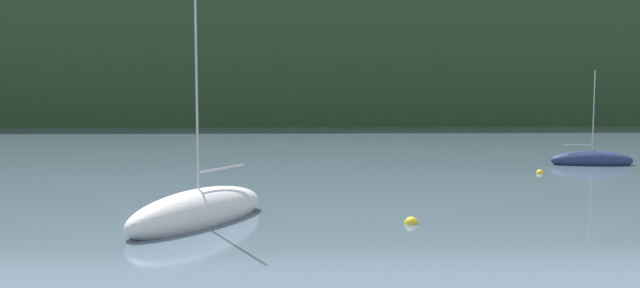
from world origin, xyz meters
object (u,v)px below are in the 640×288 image
Objects in this scene: sailboat_mid_3 at (199,212)px; sailboat_far_6 at (592,160)px; mooring_buoy_near at (540,173)px; mooring_buoy_mid at (411,224)px.

sailboat_mid_3 is 30.95m from sailboat_far_6.
sailboat_far_6 is at bearing 159.52° from sailboat_mid_3.
mooring_buoy_near is (19.29, 14.67, -0.44)m from sailboat_mid_3.
sailboat_far_6 is 25.01m from mooring_buoy_mid.
mooring_buoy_mid is at bearing -123.93° from sailboat_far_6.
sailboat_far_6 is (24.50, 18.91, -0.13)m from sailboat_mid_3.
mooring_buoy_near is 18.47m from mooring_buoy_mid.
sailboat_mid_3 reaches higher than mooring_buoy_near.
sailboat_mid_3 is at bearing 177.49° from mooring_buoy_mid.
sailboat_mid_3 reaches higher than sailboat_far_6.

